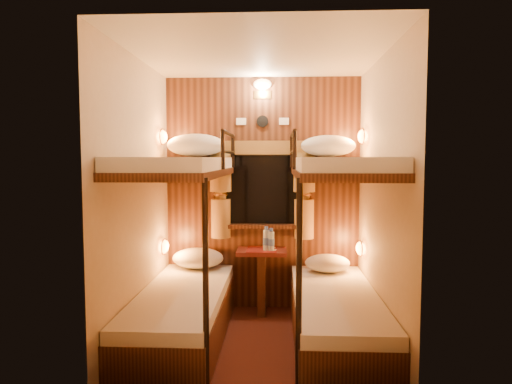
# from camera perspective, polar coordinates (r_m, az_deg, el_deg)

# --- Properties ---
(floor) EXTENTS (2.10, 2.10, 0.00)m
(floor) POSITION_cam_1_polar(r_m,az_deg,el_deg) (4.02, 0.24, -18.77)
(floor) COLOR #3E1C10
(floor) RESTS_ON ground
(ceiling) EXTENTS (2.10, 2.10, 0.00)m
(ceiling) POSITION_cam_1_polar(r_m,az_deg,el_deg) (3.79, 0.26, 16.84)
(ceiling) COLOR silver
(ceiling) RESTS_ON wall_back
(wall_back) EXTENTS (2.40, 0.00, 2.40)m
(wall_back) POSITION_cam_1_polar(r_m,az_deg,el_deg) (4.77, 0.83, -0.24)
(wall_back) COLOR #C6B293
(wall_back) RESTS_ON floor
(wall_front) EXTENTS (2.40, 0.00, 2.40)m
(wall_front) POSITION_cam_1_polar(r_m,az_deg,el_deg) (2.68, -0.78, -3.75)
(wall_front) COLOR #C6B293
(wall_front) RESTS_ON floor
(wall_left) EXTENTS (0.00, 2.40, 2.40)m
(wall_left) POSITION_cam_1_polar(r_m,az_deg,el_deg) (3.90, -14.61, -1.38)
(wall_left) COLOR #C6B293
(wall_left) RESTS_ON floor
(wall_right) EXTENTS (0.00, 2.40, 2.40)m
(wall_right) POSITION_cam_1_polar(r_m,az_deg,el_deg) (3.81, 15.46, -1.52)
(wall_right) COLOR #C6B293
(wall_right) RESTS_ON floor
(back_panel) EXTENTS (2.00, 0.03, 2.40)m
(back_panel) POSITION_cam_1_polar(r_m,az_deg,el_deg) (4.75, 0.82, -0.25)
(back_panel) COLOR #32190E
(back_panel) RESTS_ON floor
(bunk_left) EXTENTS (0.72, 1.90, 1.82)m
(bunk_left) POSITION_cam_1_polar(r_m,az_deg,el_deg) (3.99, -9.21, -10.55)
(bunk_left) COLOR #32190E
(bunk_left) RESTS_ON floor
(bunk_right) EXTENTS (0.72, 1.90, 1.82)m
(bunk_right) POSITION_cam_1_polar(r_m,az_deg,el_deg) (3.93, 9.94, -10.77)
(bunk_right) COLOR #32190E
(bunk_right) RESTS_ON floor
(window) EXTENTS (1.00, 0.12, 0.79)m
(window) POSITION_cam_1_polar(r_m,az_deg,el_deg) (4.72, 0.81, -0.51)
(window) COLOR black
(window) RESTS_ON back_panel
(curtains) EXTENTS (1.10, 0.22, 1.00)m
(curtains) POSITION_cam_1_polar(r_m,az_deg,el_deg) (4.68, 0.79, 0.46)
(curtains) COLOR olive
(curtains) RESTS_ON back_panel
(back_fixtures) EXTENTS (0.54, 0.09, 0.48)m
(back_fixtures) POSITION_cam_1_polar(r_m,az_deg,el_deg) (4.75, 0.82, 12.40)
(back_fixtures) COLOR black
(back_fixtures) RESTS_ON back_panel
(reading_lamps) EXTENTS (2.00, 0.20, 1.25)m
(reading_lamps) POSITION_cam_1_polar(r_m,az_deg,el_deg) (4.41, 0.66, -0.08)
(reading_lamps) COLOR orange
(reading_lamps) RESTS_ON wall_left
(table) EXTENTS (0.50, 0.34, 0.66)m
(table) POSITION_cam_1_polar(r_m,az_deg,el_deg) (4.70, 0.73, -10.03)
(table) COLOR #592114
(table) RESTS_ON floor
(bottle_left) EXTENTS (0.07, 0.07, 0.24)m
(bottle_left) POSITION_cam_1_polar(r_m,az_deg,el_deg) (4.58, 1.30, -6.03)
(bottle_left) COLOR #99BFE5
(bottle_left) RESTS_ON table
(bottle_right) EXTENTS (0.07, 0.07, 0.23)m
(bottle_right) POSITION_cam_1_polar(r_m,az_deg,el_deg) (4.57, 1.91, -6.15)
(bottle_right) COLOR #99BFE5
(bottle_right) RESTS_ON table
(sachet_a) EXTENTS (0.10, 0.08, 0.01)m
(sachet_a) POSITION_cam_1_polar(r_m,az_deg,el_deg) (4.61, 2.01, -7.26)
(sachet_a) COLOR silver
(sachet_a) RESTS_ON table
(sachet_b) EXTENTS (0.07, 0.06, 0.01)m
(sachet_b) POSITION_cam_1_polar(r_m,az_deg,el_deg) (4.73, 2.03, -6.98)
(sachet_b) COLOR silver
(sachet_b) RESTS_ON table
(pillow_lower_left) EXTENTS (0.52, 0.37, 0.20)m
(pillow_lower_left) POSITION_cam_1_polar(r_m,az_deg,el_deg) (4.72, -7.27, -8.19)
(pillow_lower_left) COLOR silver
(pillow_lower_left) RESTS_ON bunk_left
(pillow_lower_right) EXTENTS (0.44, 0.32, 0.17)m
(pillow_lower_right) POSITION_cam_1_polar(r_m,az_deg,el_deg) (4.59, 8.91, -8.77)
(pillow_lower_right) COLOR silver
(pillow_lower_right) RESTS_ON bunk_right
(pillow_upper_left) EXTENTS (0.57, 0.41, 0.23)m
(pillow_upper_left) POSITION_cam_1_polar(r_m,az_deg,el_deg) (4.56, -7.52, 5.82)
(pillow_upper_left) COLOR silver
(pillow_upper_left) RESTS_ON bunk_left
(pillow_upper_right) EXTENTS (0.53, 0.38, 0.21)m
(pillow_upper_right) POSITION_cam_1_polar(r_m,az_deg,el_deg) (4.52, 9.02, 5.71)
(pillow_upper_right) COLOR silver
(pillow_upper_right) RESTS_ON bunk_right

